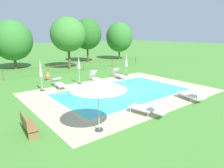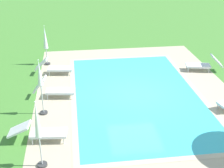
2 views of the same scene
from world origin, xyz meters
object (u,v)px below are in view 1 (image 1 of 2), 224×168
Objects in this scene: tree_centre at (87,34)px; sun_lounger_north_mid at (146,108)px; patio_umbrella_closed_row_mid_west at (79,66)px; terracotta_urn_near_fence at (48,76)px; sun_lounger_north_near_steps at (96,78)px; tree_far_east at (119,37)px; sun_lounger_north_far at (59,83)px; patio_umbrella_closed_row_centre at (41,72)px; patio_umbrella_closed_row_west at (126,61)px; tree_far_west at (68,35)px; wooden_bench_lawn_side at (28,124)px; tree_east_mid at (13,40)px; sun_lounger_north_end at (191,94)px; sun_lounger_south_near_corner at (118,74)px; patio_umbrella_open_foreground at (98,85)px.

sun_lounger_north_mid is at bearing -113.49° from tree_centre.
patio_umbrella_closed_row_mid_west is 3.53m from terracotta_urn_near_fence.
sun_lounger_north_near_steps is 0.32× the size of tree_far_east.
patio_umbrella_closed_row_centre is (-1.41, -0.14, 1.13)m from sun_lounger_north_far.
tree_far_west reaches higher than patio_umbrella_closed_row_west.
wooden_bench_lawn_side is at bearing -128.46° from tree_centre.
wooden_bench_lawn_side is (-6.22, -6.51, -1.09)m from patio_umbrella_closed_row_mid_west.
tree_far_east reaches higher than terracotta_urn_near_fence.
tree_east_mid reaches higher than sun_lounger_north_far.
sun_lounger_north_end is at bearing -65.35° from terracotta_urn_near_fence.
tree_far_west is at bearing 57.46° from sun_lounger_north_far.
sun_lounger_north_end is at bearing -103.65° from patio_umbrella_closed_row_west.
tree_centre is (11.07, 11.27, 2.61)m from patio_umbrella_closed_row_centre.
sun_lounger_north_end is at bearing -57.02° from sun_lounger_north_far.
wooden_bench_lawn_side is (-9.71, 1.81, 0.08)m from sun_lounger_north_end.
tree_far_east is (15.98, -0.57, 0.18)m from tree_east_mid.
terracotta_urn_near_fence is (0.23, 2.92, 0.07)m from sun_lounger_north_far.
sun_lounger_north_end is 0.88× the size of patio_umbrella_closed_row_west.
sun_lounger_north_end is 12.34m from terracotta_urn_near_fence.
tree_centre reaches higher than sun_lounger_south_near_corner.
patio_umbrella_closed_row_centre reaches higher than sun_lounger_south_near_corner.
patio_umbrella_closed_row_mid_west is 8.37m from tree_far_west.
patio_umbrella_closed_row_west is at bearing 29.47° from wooden_bench_lawn_side.
sun_lounger_north_end is 20.23m from tree_centre.
tree_centre is (13.99, 17.61, 3.62)m from wooden_bench_lawn_side.
terracotta_urn_near_fence is 0.12× the size of tree_centre.
terracotta_urn_near_fence is 7.38m from tree_far_west.
patio_umbrella_closed_row_mid_west reaches higher than sun_lounger_north_end.
patio_umbrella_closed_row_mid_west is at bearing 0.68° from sun_lounger_north_far.
sun_lounger_south_near_corner is 8.70m from tree_far_west.
patio_umbrella_closed_row_mid_west is 17.45m from tree_far_east.
tree_far_west is at bearing 50.94° from patio_umbrella_closed_row_centre.
tree_far_west is (6.18, 7.61, 2.60)m from patio_umbrella_closed_row_centre.
tree_centre is (3.67, 11.45, 3.71)m from sun_lounger_south_near_corner.
tree_far_east is at bearing -3.83° from tree_centre.
sun_lounger_north_near_steps is 0.95× the size of sun_lounger_north_end.
sun_lounger_north_end is 0.84× the size of patio_umbrella_closed_row_mid_west.
patio_umbrella_closed_row_mid_west is 0.42× the size of tree_east_mid.
sun_lounger_north_end is 0.82× the size of patio_umbrella_open_foreground.
tree_east_mid reaches higher than sun_lounger_north_near_steps.
patio_umbrella_closed_row_mid_west is 13.79m from tree_centre.
sun_lounger_north_mid is at bearing -71.57° from patio_umbrella_closed_row_centre.
wooden_bench_lawn_side is 0.26× the size of tree_far_east.
patio_umbrella_closed_row_centre reaches higher than sun_lounger_north_mid.
patio_umbrella_closed_row_west is 8.85m from patio_umbrella_closed_row_centre.
sun_lounger_north_near_steps is at bearing -100.37° from tree_far_west.
sun_lounger_south_near_corner is at bearing 45.21° from patio_umbrella_open_foreground.
tree_far_east reaches higher than patio_umbrella_closed_row_centre.
patio_umbrella_open_foreground reaches higher than sun_lounger_north_mid.
wooden_bench_lawn_side is at bearing -115.89° from terracotta_urn_near_fence.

